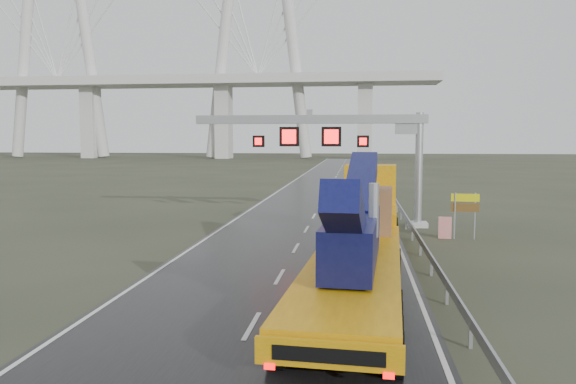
# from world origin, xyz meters

# --- Properties ---
(ground) EXTENTS (400.00, 400.00, 0.00)m
(ground) POSITION_xyz_m (0.00, 0.00, 0.00)
(ground) COLOR #313525
(ground) RESTS_ON ground
(road) EXTENTS (11.00, 200.00, 0.02)m
(road) POSITION_xyz_m (0.00, 40.00, 0.01)
(road) COLOR black
(road) RESTS_ON ground
(guardrail) EXTENTS (0.20, 140.00, 1.40)m
(guardrail) POSITION_xyz_m (6.10, 30.00, 0.70)
(guardrail) COLOR gray
(guardrail) RESTS_ON ground
(sign_gantry) EXTENTS (14.90, 1.20, 7.42)m
(sign_gantry) POSITION_xyz_m (2.10, 17.99, 5.61)
(sign_gantry) COLOR silver
(sign_gantry) RESTS_ON ground
(heavy_haul_truck) EXTENTS (4.46, 21.36, 4.98)m
(heavy_haul_truck) POSITION_xyz_m (3.31, 6.05, 1.93)
(heavy_haul_truck) COLOR #DE9D0C
(heavy_haul_truck) RESTS_ON ground
(exit_sign_pair) EXTENTS (1.51, 0.18, 2.59)m
(exit_sign_pair) POSITION_xyz_m (9.00, 13.80, 1.81)
(exit_sign_pair) COLOR #9BA0A4
(exit_sign_pair) RESTS_ON ground
(striped_barrier) EXTENTS (0.73, 0.44, 1.19)m
(striped_barrier) POSITION_xyz_m (7.98, 14.00, 0.59)
(striped_barrier) COLOR red
(striped_barrier) RESTS_ON ground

